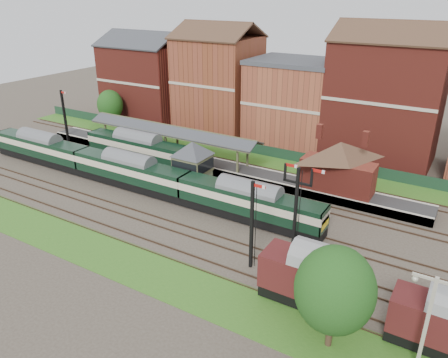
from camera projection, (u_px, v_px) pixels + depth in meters
The scene contains 20 objects.
ground at pixel (199, 207), 47.55m from camera, with size 160.00×160.00×0.00m, color #473D33.
grass_back at pixel (264, 161), 60.11m from camera, with size 90.00×4.50×0.06m, color #2D6619.
grass_front at pixel (123, 260), 38.11m from camera, with size 90.00×5.00×0.06m, color #2D6619.
fence at pixel (271, 152), 61.39m from camera, with size 90.00×0.12×1.50m, color #193823.
platform at pixel (209, 165), 57.37m from camera, with size 55.00×3.40×1.00m, color #2D2D2D.
signal_box at pixel (193, 165), 50.24m from camera, with size 5.40×5.40×6.00m.
brick_hut at pixel (254, 196), 47.27m from camera, with size 3.20×2.64×2.94m.
station_building at pixel (338, 166), 47.97m from camera, with size 8.10×8.10×5.90m.
canopy at pixel (171, 129), 58.56m from camera, with size 26.00×3.89×4.08m.
semaphore_bracket at pixel (296, 203), 38.06m from camera, with size 3.60×0.25×8.18m.
semaphore_platform_end at pixel (64, 115), 66.30m from camera, with size 1.23×0.25×8.00m.
semaphore_siding at pixel (252, 224), 35.66m from camera, with size 1.23×0.25×8.00m.
yard_lamp at pixel (427, 320), 25.61m from camera, with size 2.60×0.22×7.00m.
town_backdrop at pixel (292, 98), 64.47m from camera, with size 69.00×10.00×16.00m.
dmu_train at pixel (130, 171), 51.29m from camera, with size 47.60×2.51×3.66m.
platform_railcar at pixel (138, 148), 58.45m from camera, with size 16.17×2.55×3.72m.
goods_van_a at pixel (307, 277), 32.15m from camera, with size 6.76×2.93×4.10m.
goods_van_b at pixel (441, 323), 27.94m from camera, with size 6.25×2.71×3.79m.
tree_far at pixel (335, 290), 27.31m from camera, with size 5.11×5.11×7.46m.
tree_back at pixel (110, 105), 73.71m from camera, with size 4.32×4.32×6.32m.
Camera 1 is at (24.11, -34.93, 21.84)m, focal length 35.00 mm.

